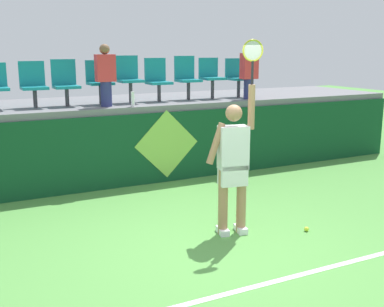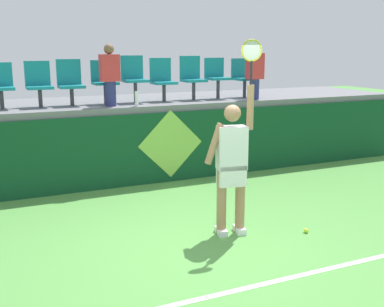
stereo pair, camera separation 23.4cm
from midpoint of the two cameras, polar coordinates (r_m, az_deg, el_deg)
name	(u,v)px [view 2 (the right image)]	position (r m, az deg, el deg)	size (l,w,h in m)	color
ground_plane	(212,250)	(6.11, 3.56, -11.35)	(40.00, 40.00, 0.00)	#519342
court_back_wall	(133,150)	(8.76, -6.33, 0.46)	(12.49, 0.20, 1.31)	#0F4223
spectator_platform	(114,104)	(9.73, -8.57, 5.86)	(12.49, 2.40, 0.12)	slate
court_baseline_stripe	(256,286)	(5.32, 8.94, -15.26)	(11.24, 0.08, 0.01)	white
tennis_player	(232,162)	(6.34, 5.83, -1.06)	(0.74, 0.33, 2.57)	white
tennis_ball	(306,230)	(6.81, 14.37, -8.86)	(0.07, 0.07, 0.07)	#D1E533
water_bottle	(137,99)	(8.73, -5.83, 6.47)	(0.07, 0.07, 0.27)	white
stadium_chair_1	(0,84)	(8.92, -21.14, 7.73)	(0.44, 0.42, 0.79)	#38383D
stadium_chair_2	(39,82)	(8.98, -17.04, 8.07)	(0.44, 0.42, 0.81)	#38383D
stadium_chair_3	(70,81)	(9.07, -13.55, 8.36)	(0.44, 0.42, 0.83)	#38383D
stadium_chair_4	(104,79)	(9.20, -9.68, 8.67)	(0.44, 0.42, 0.81)	#38383D
stadium_chair_5	(134,76)	(9.37, -6.21, 9.10)	(0.44, 0.42, 0.89)	#38383D
stadium_chair_6	(162,78)	(9.58, -2.83, 8.95)	(0.44, 0.42, 0.84)	#38383D
stadium_chair_7	(192,76)	(9.83, 0.70, 9.20)	(0.44, 0.42, 0.87)	#38383D
stadium_chair_8	(217,75)	(10.07, 3.61, 9.25)	(0.44, 0.42, 0.83)	#38383D
stadium_chair_9	(243,76)	(10.39, 6.74, 9.18)	(0.44, 0.42, 0.81)	#38383D
spectator_0	(110,74)	(8.79, -8.99, 9.29)	(0.34, 0.20, 1.10)	navy
spectator_1	(255,71)	(9.99, 8.14, 9.70)	(0.34, 0.20, 1.11)	navy
wall_signage_mount	(171,181)	(9.06, -1.78, -3.32)	(1.27, 0.01, 1.36)	#0F4223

